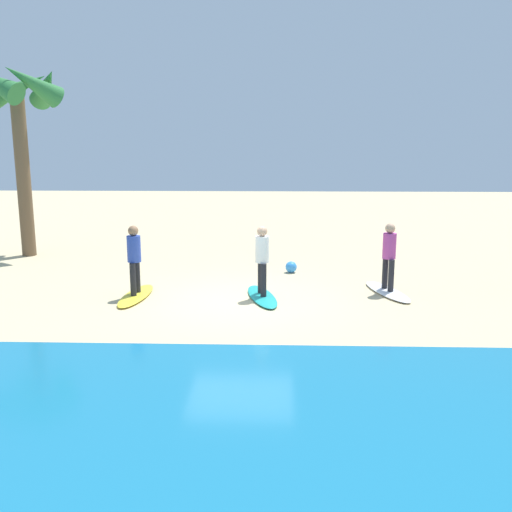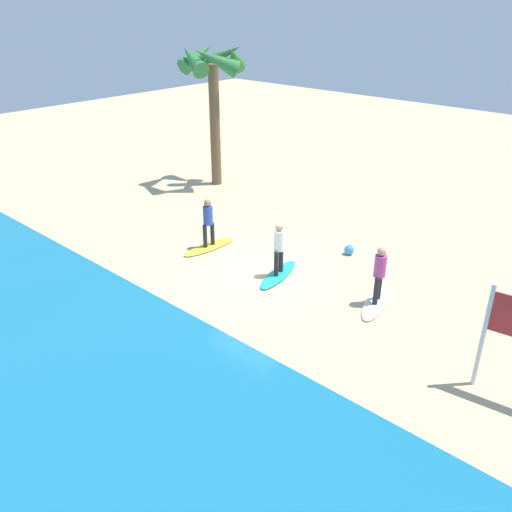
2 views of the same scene
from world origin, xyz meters
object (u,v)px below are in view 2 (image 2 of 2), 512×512
at_px(surfer_white, 380,271).
at_px(surfer_teal, 279,245).
at_px(surfboard_teal, 278,274).
at_px(surfboard_yellow, 209,247).
at_px(beach_ball, 349,250).
at_px(palm_tree, 213,71).
at_px(surfer_yellow, 208,219).
at_px(surfboard_white, 376,302).

relative_size(surfer_white, surfer_teal, 1.00).
relative_size(surfboard_teal, surfboard_yellow, 1.00).
bearing_deg(beach_ball, surfboard_teal, 74.26).
distance_m(surfboard_yellow, beach_ball, 4.67).
relative_size(surfboard_yellow, beach_ball, 6.50).
xyz_separation_m(surfer_white, palm_tree, (10.80, -4.37, 3.83)).
height_order(surfboard_teal, surfer_teal, surfer_teal).
height_order(surfer_teal, palm_tree, palm_tree).
distance_m(surfer_white, palm_tree, 12.26).
bearing_deg(surfer_white, surfer_yellow, 5.48).
xyz_separation_m(surfboard_yellow, beach_ball, (-3.78, -2.74, 0.12)).
bearing_deg(surfboard_white, beach_ball, -149.10).
bearing_deg(surfer_teal, beach_ball, -105.74).
bearing_deg(surfboard_teal, beach_ball, 151.04).
distance_m(surfer_yellow, palm_tree, 7.84).
relative_size(surfboard_white, surfboard_teal, 1.00).
distance_m(surfer_white, surfer_teal, 3.11).
distance_m(surfer_teal, surfer_yellow, 3.01).
relative_size(surfboard_white, surfer_yellow, 1.28).
distance_m(surfboard_teal, beach_ball, 2.82).
distance_m(surfboard_white, surfboard_yellow, 6.10).
distance_m(surfer_white, surfer_yellow, 6.10).
height_order(surfboard_white, beach_ball, beach_ball).
height_order(surfboard_yellow, surfer_yellow, surfer_yellow).
bearing_deg(surfboard_yellow, surfer_white, 99.51).
bearing_deg(surfer_teal, surfboard_yellow, 0.61).
distance_m(surfboard_yellow, palm_tree, 8.37).
height_order(surfboard_white, surfer_white, surfer_white).
relative_size(surfer_white, surfboard_teal, 0.78).
bearing_deg(palm_tree, surfboard_white, 157.96).
relative_size(surfboard_yellow, surfer_yellow, 1.28).
xyz_separation_m(surfboard_teal, beach_ball, (-0.76, -2.71, 0.12)).
height_order(surfer_white, surfboard_teal, surfer_white).
bearing_deg(surfboard_yellow, beach_ball, 130.00).
bearing_deg(surfboard_teal, surfer_white, 86.98).
xyz_separation_m(surfboard_teal, surfboard_yellow, (3.01, 0.03, 0.00)).
distance_m(surfer_teal, beach_ball, 2.95).
height_order(surfer_yellow, palm_tree, palm_tree).
bearing_deg(surfer_yellow, surfboard_yellow, -90.00).
relative_size(surfboard_yellow, palm_tree, 0.35).
relative_size(surfboard_white, palm_tree, 0.35).
bearing_deg(beach_ball, surfboard_white, 136.81).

